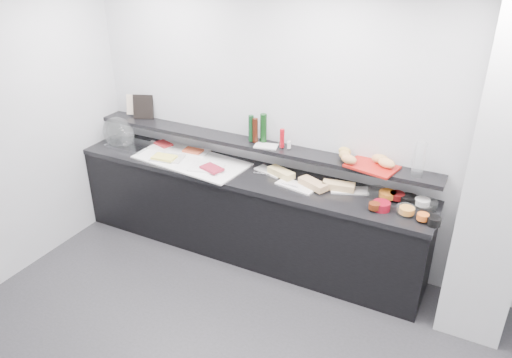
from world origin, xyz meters
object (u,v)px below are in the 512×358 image
at_px(sandwich_plate_mid, 296,186).
at_px(carafe, 419,159).
at_px(condiment_tray, 266,146).
at_px(cloche_base, 130,145).
at_px(framed_print, 143,107).
at_px(bread_tray, 372,166).

bearing_deg(sandwich_plate_mid, carafe, 22.81).
relative_size(condiment_tray, carafe, 0.74).
relative_size(sandwich_plate_mid, condiment_tray, 1.69).
bearing_deg(cloche_base, carafe, 3.06).
bearing_deg(framed_print, bread_tray, -23.42).
bearing_deg(bread_tray, cloche_base, -164.57).
xyz_separation_m(sandwich_plate_mid, condiment_tray, (-0.40, 0.19, 0.25)).
height_order(cloche_base, carafe, carafe).
relative_size(cloche_base, carafe, 1.51).
bearing_deg(carafe, condiment_tray, -179.03).
height_order(condiment_tray, carafe, carafe).
distance_m(cloche_base, framed_print, 0.44).
height_order(bread_tray, carafe, carafe).
relative_size(condiment_tray, bread_tray, 0.53).
xyz_separation_m(sandwich_plate_mid, framed_print, (-1.94, 0.28, 0.37)).
height_order(sandwich_plate_mid, carafe, carafe).
bearing_deg(carafe, bread_tray, -177.37).
distance_m(framed_print, carafe, 2.94).
distance_m(framed_print, bread_tray, 2.57).
distance_m(sandwich_plate_mid, condiment_tray, 0.51).
distance_m(cloche_base, sandwich_plate_mid, 1.96).
bearing_deg(condiment_tray, carafe, -11.69).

